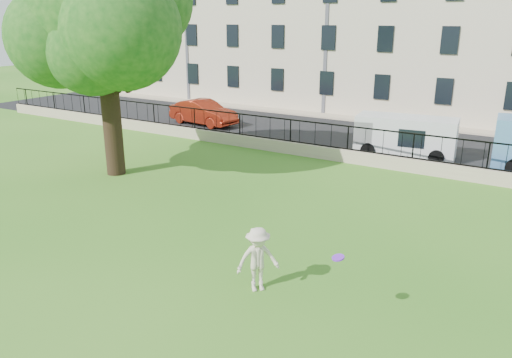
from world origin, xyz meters
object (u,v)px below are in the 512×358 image
Objects in this scene: tree at (101,13)px; frisbee at (338,258)px; man at (258,259)px; red_sedan at (203,113)px; white_van at (405,137)px.

tree is 14.68m from frisbee.
man is 6.14× the size of frisbee.
man is 20.53m from red_sedan.
frisbee is 15.09m from white_van.
red_sedan is at bearing 134.76° from frisbee.
man is at bearing -94.66° from white_van.
tree is 2.15× the size of white_van.
white_van is (9.95, 9.31, -5.64)m from tree.
white_van is (-2.70, 14.83, -0.64)m from frisbee.
frisbee is 0.06× the size of white_van.
man is 0.35× the size of red_sedan.
red_sedan is (-13.50, 15.47, -0.06)m from man.
tree reaches higher than red_sedan.
tree reaches higher than white_van.
tree reaches higher than frisbee.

